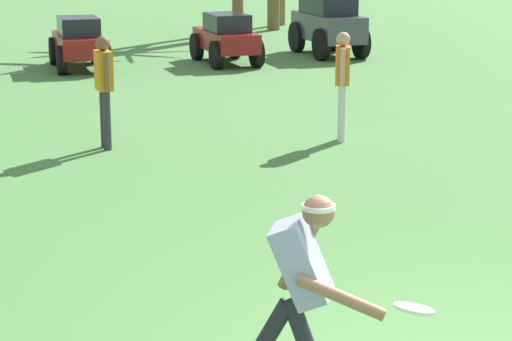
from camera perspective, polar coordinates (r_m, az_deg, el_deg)
frisbee_thrower at (r=6.46m, az=2.54°, el=-6.67°), size 0.88×0.82×1.42m
frisbee_in_flight at (r=6.21m, az=9.02°, el=-7.81°), size 0.34×0.34×0.08m
teammate_near_sideline at (r=13.84m, az=-8.68°, el=5.06°), size 0.20×0.49×1.56m
teammate_midfield at (r=14.22m, az=4.96°, el=5.41°), size 0.33×0.48×1.56m
parked_car_slot_c at (r=21.59m, az=-10.09°, el=7.23°), size 1.21×2.25×1.10m
parked_car_slot_d at (r=22.07m, az=-1.72°, el=7.59°), size 1.12×2.22×1.10m
parked_car_slot_e at (r=23.49m, az=4.15°, el=8.39°), size 1.23×2.38×1.40m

